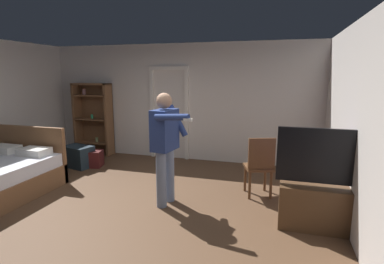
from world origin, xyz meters
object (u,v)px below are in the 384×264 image
at_px(bottle_on_table, 309,150).
at_px(wooden_chair, 260,164).
at_px(tv_flatscreen, 323,200).
at_px(laptop, 297,154).
at_px(suitcase_dark, 90,159).
at_px(side_table, 297,171).
at_px(suitcase_small, 78,156).
at_px(person_blue_shirt, 166,141).
at_px(bookshelf, 94,116).

bearing_deg(bottle_on_table, wooden_chair, 179.60).
bearing_deg(tv_flatscreen, laptop, 108.86).
bearing_deg(suitcase_dark, side_table, -21.33).
bearing_deg(laptop, bottle_on_table, -13.76).
xyz_separation_m(wooden_chair, suitcase_small, (-3.83, 0.55, -0.32)).
xyz_separation_m(side_table, suitcase_dark, (-4.17, 0.56, -0.29)).
bearing_deg(side_table, person_blue_shirt, -158.35).
distance_m(laptop, suitcase_small, 4.45).
relative_size(bookshelf, wooden_chair, 1.76).
xyz_separation_m(side_table, bottle_on_table, (0.14, -0.08, 0.36)).
distance_m(tv_flatscreen, side_table, 0.96).
height_order(laptop, person_blue_shirt, person_blue_shirt).
relative_size(person_blue_shirt, suitcase_dark, 3.43).
height_order(bookshelf, bottle_on_table, bookshelf).
relative_size(person_blue_shirt, suitcase_small, 2.71).
height_order(laptop, bottle_on_table, bottle_on_table).
xyz_separation_m(laptop, person_blue_shirt, (-1.89, -0.72, 0.23)).
bearing_deg(wooden_chair, bottle_on_table, -0.40).
distance_m(tv_flatscreen, suitcase_small, 4.89).
xyz_separation_m(bookshelf, side_table, (4.71, -1.57, -0.48)).
bearing_deg(wooden_chair, bookshelf, 158.26).
bearing_deg(tv_flatscreen, person_blue_shirt, 175.90).
distance_m(bookshelf, side_table, 4.99).
xyz_separation_m(side_table, wooden_chair, (-0.58, -0.08, 0.08)).
relative_size(tv_flatscreen, suitcase_small, 2.10).
relative_size(wooden_chair, suitcase_dark, 2.00).
xyz_separation_m(side_table, laptop, (-0.02, -0.04, 0.28)).
distance_m(bottle_on_table, suitcase_small, 4.61).
bearing_deg(suitcase_small, side_table, 7.87).
bearing_deg(suitcase_dark, bookshelf, 104.62).
bearing_deg(wooden_chair, laptop, 3.45).
relative_size(bookshelf, side_table, 2.49).
bearing_deg(bookshelf, laptop, -18.99).
distance_m(tv_flatscreen, wooden_chair, 1.21).
xyz_separation_m(wooden_chair, suitcase_dark, (-3.59, 0.64, -0.37)).
bearing_deg(tv_flatscreen, suitcase_dark, 161.60).
bearing_deg(laptop, tv_flatscreen, -71.14).
relative_size(laptop, wooden_chair, 0.41).
distance_m(bottle_on_table, wooden_chair, 0.77).
bearing_deg(suitcase_small, laptop, 7.31).
height_order(wooden_chair, suitcase_dark, wooden_chair).
bearing_deg(tv_flatscreen, bottle_on_table, 99.57).
bearing_deg(laptop, wooden_chair, -176.55).
xyz_separation_m(tv_flatscreen, bottle_on_table, (-0.14, 0.84, 0.43)).
relative_size(side_table, suitcase_dark, 1.42).
height_order(bottle_on_table, suitcase_dark, bottle_on_table).
bearing_deg(suitcase_small, bottle_on_table, 7.06).
relative_size(wooden_chair, suitcase_small, 1.58).
bearing_deg(bookshelf, person_blue_shirt, -39.77).
xyz_separation_m(tv_flatscreen, wooden_chair, (-0.86, 0.84, 0.15)).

